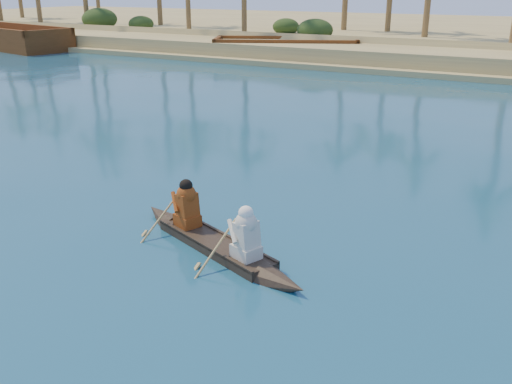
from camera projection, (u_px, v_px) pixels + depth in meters
The scene contains 6 objects.
ground at pixel (108, 159), 18.73m from camera, with size 160.00×160.00×0.00m, color navy.
sandy_embankment at pixel (431, 35), 57.17m from camera, with size 150.00×51.00×1.50m.
shrub_cluster at pixel (388, 41), 44.26m from camera, with size 100.00×6.00×2.40m, color #1E3111, non-canonical shape.
canoe at pixel (215, 237), 12.29m from camera, with size 5.38×2.66×1.51m.
barge_left at pixel (10, 39), 50.75m from camera, with size 14.30×7.29×2.28m.
barge_mid at pixel (286, 50), 43.72m from camera, with size 11.40×7.76×1.81m.
Camera 1 is at (12.89, -13.41, 5.42)m, focal length 40.00 mm.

